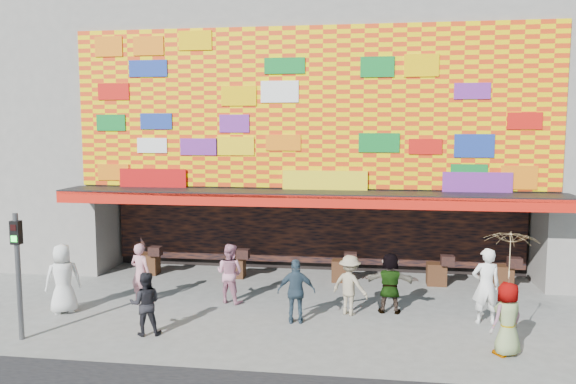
{
  "coord_description": "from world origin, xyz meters",
  "views": [
    {
      "loc": [
        1.8,
        -13.2,
        4.94
      ],
      "look_at": [
        -0.37,
        2.0,
        3.19
      ],
      "focal_mm": 35.0,
      "sensor_mm": 36.0,
      "label": 1
    }
  ],
  "objects_px": {
    "ped_b": "(140,273)",
    "ped_d": "(350,285)",
    "ped_f": "(390,283)",
    "ped_h": "(486,286)",
    "ped_a": "(63,279)",
    "ped_g": "(507,319)",
    "ped_i": "(230,273)",
    "signal_left": "(18,262)",
    "ped_e": "(296,291)",
    "parasol": "(510,255)",
    "ped_c": "(145,304)"
  },
  "relations": [
    {
      "from": "ped_b",
      "to": "ped_d",
      "type": "distance_m",
      "value": 5.94
    },
    {
      "from": "ped_f",
      "to": "ped_h",
      "type": "distance_m",
      "value": 2.43
    },
    {
      "from": "ped_f",
      "to": "ped_a",
      "type": "bearing_deg",
      "value": 10.18
    },
    {
      "from": "ped_g",
      "to": "ped_d",
      "type": "bearing_deg",
      "value": -66.18
    },
    {
      "from": "ped_g",
      "to": "ped_i",
      "type": "bearing_deg",
      "value": -55.69
    },
    {
      "from": "signal_left",
      "to": "ped_b",
      "type": "bearing_deg",
      "value": 62.33
    },
    {
      "from": "ped_a",
      "to": "ped_g",
      "type": "relative_size",
      "value": 1.15
    },
    {
      "from": "ped_e",
      "to": "ped_a",
      "type": "bearing_deg",
      "value": -5.57
    },
    {
      "from": "ped_b",
      "to": "ped_h",
      "type": "relative_size",
      "value": 0.87
    },
    {
      "from": "ped_b",
      "to": "parasol",
      "type": "distance_m",
      "value": 9.84
    },
    {
      "from": "ped_i",
      "to": "ped_b",
      "type": "bearing_deg",
      "value": 24.49
    },
    {
      "from": "ped_c",
      "to": "ped_d",
      "type": "distance_m",
      "value": 5.27
    },
    {
      "from": "ped_c",
      "to": "ped_i",
      "type": "distance_m",
      "value": 3.08
    },
    {
      "from": "ped_e",
      "to": "ped_g",
      "type": "xyz_separation_m",
      "value": [
        4.8,
        -1.38,
        -0.01
      ]
    },
    {
      "from": "signal_left",
      "to": "ped_e",
      "type": "distance_m",
      "value": 6.65
    },
    {
      "from": "ped_a",
      "to": "ped_c",
      "type": "relative_size",
      "value": 1.22
    },
    {
      "from": "signal_left",
      "to": "parasol",
      "type": "height_order",
      "value": "signal_left"
    },
    {
      "from": "ped_c",
      "to": "ped_d",
      "type": "xyz_separation_m",
      "value": [
        4.8,
        2.17,
        0.03
      ]
    },
    {
      "from": "ped_b",
      "to": "parasol",
      "type": "relative_size",
      "value": 0.85
    },
    {
      "from": "ped_c",
      "to": "ped_h",
      "type": "height_order",
      "value": "ped_h"
    },
    {
      "from": "signal_left",
      "to": "ped_e",
      "type": "height_order",
      "value": "signal_left"
    },
    {
      "from": "ped_a",
      "to": "ped_e",
      "type": "height_order",
      "value": "ped_a"
    },
    {
      "from": "ped_a",
      "to": "ped_b",
      "type": "xyz_separation_m",
      "value": [
        1.67,
        1.19,
        -0.09
      ]
    },
    {
      "from": "ped_h",
      "to": "ped_d",
      "type": "bearing_deg",
      "value": -8.97
    },
    {
      "from": "signal_left",
      "to": "ped_g",
      "type": "xyz_separation_m",
      "value": [
        11.06,
        0.64,
        -1.05
      ]
    },
    {
      "from": "ped_b",
      "to": "ped_f",
      "type": "xyz_separation_m",
      "value": [
        7.0,
        0.06,
        -0.03
      ]
    },
    {
      "from": "ped_d",
      "to": "ped_g",
      "type": "xyz_separation_m",
      "value": [
        3.48,
        -2.23,
        0.02
      ]
    },
    {
      "from": "signal_left",
      "to": "ped_a",
      "type": "distance_m",
      "value": 2.14
    },
    {
      "from": "ped_i",
      "to": "ped_f",
      "type": "bearing_deg",
      "value": -166.6
    },
    {
      "from": "ped_b",
      "to": "ped_e",
      "type": "bearing_deg",
      "value": -178.13
    },
    {
      "from": "ped_d",
      "to": "parasol",
      "type": "distance_m",
      "value": 4.37
    },
    {
      "from": "ped_d",
      "to": "ped_e",
      "type": "distance_m",
      "value": 1.57
    },
    {
      "from": "signal_left",
      "to": "ped_c",
      "type": "bearing_deg",
      "value": 14.25
    },
    {
      "from": "ped_b",
      "to": "ped_g",
      "type": "bearing_deg",
      "value": -179.47
    },
    {
      "from": "parasol",
      "to": "ped_d",
      "type": "bearing_deg",
      "value": 147.31
    },
    {
      "from": "ped_g",
      "to": "ped_i",
      "type": "xyz_separation_m",
      "value": [
        -6.9,
        2.81,
        0.03
      ]
    },
    {
      "from": "signal_left",
      "to": "ped_a",
      "type": "xyz_separation_m",
      "value": [
        -0.03,
        1.93,
        -0.92
      ]
    },
    {
      "from": "ped_f",
      "to": "signal_left",
      "type": "bearing_deg",
      "value": 22.19
    },
    {
      "from": "ped_a",
      "to": "ped_d",
      "type": "bearing_deg",
      "value": 153.02
    },
    {
      "from": "ped_a",
      "to": "ped_e",
      "type": "distance_m",
      "value": 6.29
    },
    {
      "from": "signal_left",
      "to": "ped_g",
      "type": "bearing_deg",
      "value": 3.33
    },
    {
      "from": "ped_e",
      "to": "ped_i",
      "type": "bearing_deg",
      "value": -40.83
    },
    {
      "from": "ped_d",
      "to": "ped_h",
      "type": "bearing_deg",
      "value": -153.77
    },
    {
      "from": "parasol",
      "to": "ped_a",
      "type": "bearing_deg",
      "value": 173.38
    },
    {
      "from": "parasol",
      "to": "ped_e",
      "type": "bearing_deg",
      "value": 163.97
    },
    {
      "from": "ped_a",
      "to": "ped_d",
      "type": "xyz_separation_m",
      "value": [
        7.61,
        0.95,
        -0.14
      ]
    },
    {
      "from": "ped_e",
      "to": "ped_i",
      "type": "xyz_separation_m",
      "value": [
        -2.09,
        1.43,
        0.02
      ]
    },
    {
      "from": "ped_i",
      "to": "parasol",
      "type": "distance_m",
      "value": 7.58
    },
    {
      "from": "ped_i",
      "to": "parasol",
      "type": "relative_size",
      "value": 0.85
    },
    {
      "from": "ped_b",
      "to": "ped_i",
      "type": "relative_size",
      "value": 1.01
    }
  ]
}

